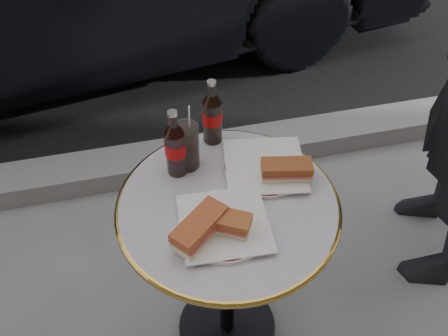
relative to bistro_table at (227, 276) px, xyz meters
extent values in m
plane|color=gray|center=(0.00, 0.00, -0.37)|extent=(80.00, 80.00, 0.00)
cube|color=gray|center=(0.00, 0.90, -0.32)|extent=(40.00, 0.20, 0.12)
cylinder|color=white|center=(-0.03, -0.08, 0.37)|extent=(0.29, 0.29, 0.01)
cylinder|color=silver|center=(0.13, 0.10, 0.37)|extent=(0.31, 0.31, 0.01)
cube|color=#B0512C|center=(-0.10, -0.10, 0.41)|extent=(0.17, 0.16, 0.06)
cube|color=#AE562C|center=(-0.03, -0.09, 0.40)|extent=(0.15, 0.12, 0.05)
cube|color=#974A26|center=(0.18, 0.05, 0.40)|extent=(0.15, 0.09, 0.05)
cylinder|color=black|center=(-0.08, 0.17, 0.44)|extent=(0.09, 0.09, 0.15)
camera|label=1|loc=(-0.21, -0.86, 1.41)|focal=40.00mm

